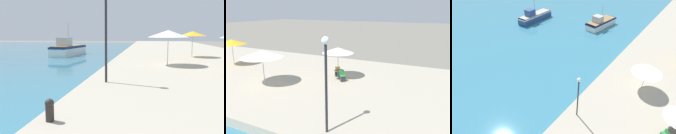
# 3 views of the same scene
# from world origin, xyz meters

# --- Properties ---
(quay_promenade) EXTENTS (16.00, 90.00, 0.60)m
(quay_promenade) POSITION_xyz_m (8.00, 37.00, 0.30)
(quay_promenade) COLOR #B2A893
(quay_promenade) RESTS_ON ground_plane
(fishing_boat_mid) EXTENTS (3.32, 7.32, 4.37)m
(fishing_boat_mid) POSITION_xyz_m (-7.58, 34.26, 0.90)
(fishing_boat_mid) COLOR white
(fishing_boat_mid) RESTS_ON water_basin
(cafe_umbrella_white) EXTENTS (3.14, 3.14, 2.71)m
(cafe_umbrella_white) POSITION_xyz_m (4.83, 20.94, 3.04)
(cafe_umbrella_white) COLOR #B7B7B7
(cafe_umbrella_white) RESTS_ON quay_promenade
(cafe_umbrella_striped) EXTENTS (2.84, 2.84, 2.68)m
(cafe_umbrella_striped) POSITION_xyz_m (7.93, 28.28, 3.03)
(cafe_umbrella_striped) COLOR #B7B7B7
(cafe_umbrella_striped) RESTS_ON quay_promenade
(mooring_bollard) EXTENTS (0.26, 0.26, 0.65)m
(mooring_bollard) POSITION_xyz_m (0.53, 7.51, 0.95)
(mooring_bollard) COLOR #2D2823
(mooring_bollard) RESTS_ON quay_promenade
(lamppost) EXTENTS (0.36, 0.36, 4.56)m
(lamppost) POSITION_xyz_m (1.18, 13.35, 3.69)
(lamppost) COLOR #232328
(lamppost) RESTS_ON quay_promenade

